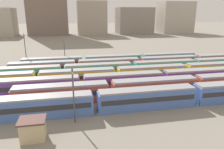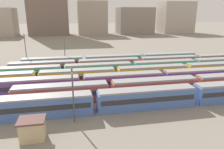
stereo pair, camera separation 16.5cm
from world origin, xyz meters
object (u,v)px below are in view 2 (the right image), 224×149
Objects in this scene: train_track_3 at (116,75)px; signal_hut at (32,129)px; train_track_5 at (196,61)px; catenary_pole_1 at (65,52)px; train_track_6 at (113,61)px; catenary_pole_3 at (26,50)px; catenary_pole_2 at (73,93)px; train_track_4 at (164,67)px; train_track_0 at (147,98)px.

train_track_3 reaches higher than signal_hut.
catenary_pole_1 is (-41.27, 8.48, 2.97)m from train_track_5.
train_track_6 is 15.50× the size of signal_hut.
train_track_5 is at bearing -8.68° from catenary_pole_3.
catenary_pole_3 is at bearing 101.05° from signal_hut.
train_track_4 is at bearing 42.56° from catenary_pole_2.
catenary_pole_3 is (-13.65, 37.06, 0.90)m from catenary_pole_2.
catenary_pole_1 reaches higher than train_track_0.
signal_hut is at bearing -95.11° from catenary_pole_1.
train_track_4 is 41.92m from catenary_pole_3.
train_track_5 is 12.50× the size of catenary_pole_2.
catenary_pole_2 is (-25.91, -23.79, 3.13)m from train_track_4.
train_track_0 reaches higher than signal_hut.
train_track_4 is (15.18, 5.20, 0.00)m from train_track_3.
train_track_5 is 2.02× the size of train_track_6.
train_track_6 is (-12.76, 10.40, -0.00)m from train_track_4.
catenary_pole_2 is (-10.73, -18.59, 3.13)m from train_track_3.
train_track_3 is at bearing 98.61° from train_track_0.
catenary_pole_1 is at bearing 153.91° from train_track_4.
catenary_pole_1 is (-15.13, 34.48, 2.97)m from train_track_0.
train_track_4 is at bearing 18.91° from train_track_3.
train_track_5 is at bearing 35.95° from signal_hut.
train_track_5 is at bearing 44.85° from train_track_0.
train_track_4 and train_track_6 have the same top height.
train_track_3 is 21.69m from catenary_pole_2.
train_track_6 is at bearing -6.12° from catenary_pole_3.
train_track_6 is at bearing -12.21° from catenary_pole_1.
catenary_pole_3 reaches higher than train_track_4.
train_track_5 is at bearing -11.62° from catenary_pole_1.
signal_hut is at bearing -144.05° from train_track_5.
signal_hut is (7.94, -40.67, -4.37)m from catenary_pole_3.
train_track_4 is 8.72× the size of catenary_pole_3.
catenary_pole_2 reaches higher than train_track_6.
train_track_0 is at bearing -81.39° from train_track_3.
catenary_pole_1 is (-27.94, 13.68, 2.97)m from train_track_4.
catenary_pole_2 is 7.60m from signal_hut.
train_track_6 is 36.76m from catenary_pole_2.
train_track_0 is 1.00× the size of train_track_6.
train_track_0 is 31.20m from train_track_6.
train_track_0 is 36.87m from train_track_5.
train_track_3 is 30.85m from catenary_pole_3.
train_track_5 is 10.48× the size of catenary_pole_3.
catenary_pole_1 is 0.97× the size of catenary_pole_2.
train_track_3 is at bearing -98.80° from train_track_6.
train_track_0 is 37.77m from catenary_pole_1.
train_track_5 is 31.25× the size of signal_hut.
catenary_pole_2 is at bearing -143.54° from train_track_5.
signal_hut is at bearing -147.73° from catenary_pole_2.
catenary_pole_3 reaches higher than train_track_5.
catenary_pole_2 is 39.50m from catenary_pole_3.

